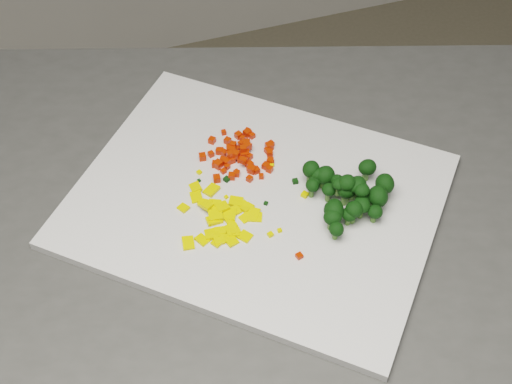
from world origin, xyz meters
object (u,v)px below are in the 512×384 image
object	(u,v)px
pepper_pile	(214,213)
broccoli_pile	(345,188)
cutting_board	(256,200)
carrot_pile	(238,150)
counter_block	(228,371)

from	to	relation	value
pepper_pile	broccoli_pile	distance (m)	0.16
cutting_board	carrot_pile	distance (m)	0.08
cutting_board	pepper_pile	size ratio (longest dim) A/B	3.88
cutting_board	broccoli_pile	size ratio (longest dim) A/B	3.75
counter_block	cutting_board	distance (m)	0.46
carrot_pile	broccoli_pile	bearing A→B (deg)	-48.60
counter_block	pepper_pile	distance (m)	0.47
pepper_pile	cutting_board	bearing A→B (deg)	13.76
counter_block	broccoli_pile	bearing A→B (deg)	-17.73
pepper_pile	carrot_pile	bearing A→B (deg)	56.88
counter_block	broccoli_pile	world-z (taller)	broccoli_pile
carrot_pile	pepper_pile	xyz separation A→B (m)	(-0.06, -0.09, -0.01)
counter_block	pepper_pile	xyz separation A→B (m)	(-0.01, -0.02, 0.47)
carrot_pile	broccoli_pile	size ratio (longest dim) A/B	0.83
pepper_pile	broccoli_pile	size ratio (longest dim) A/B	0.97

